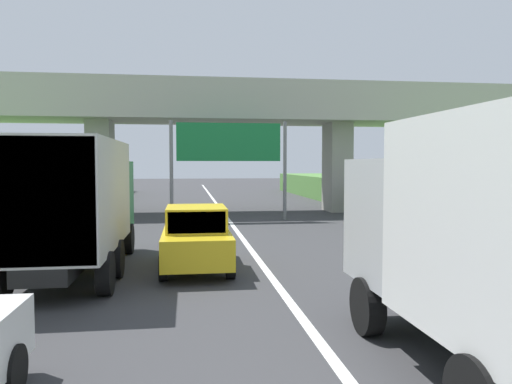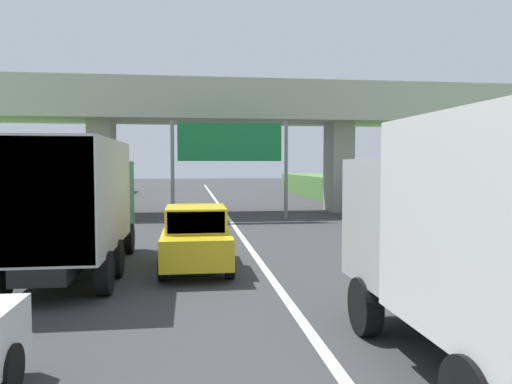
{
  "view_description": "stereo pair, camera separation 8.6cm",
  "coord_description": "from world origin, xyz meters",
  "px_view_note": "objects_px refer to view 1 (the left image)",
  "views": [
    {
      "loc": [
        -2.09,
        2.27,
        2.86
      ],
      "look_at": [
        0.0,
        17.22,
        2.0
      ],
      "focal_mm": 34.73,
      "sensor_mm": 36.0,
      "label": 1
    },
    {
      "loc": [
        -2.0,
        2.26,
        2.86
      ],
      "look_at": [
        0.0,
        17.22,
        2.0
      ],
      "focal_mm": 34.73,
      "sensor_mm": 36.0,
      "label": 2
    }
  ],
  "objects_px": {
    "overhead_highway_sign": "(229,148)",
    "truck_green": "(76,200)",
    "construction_barrel_4": "(56,232)",
    "car_yellow": "(196,238)",
    "construction_barrel_3": "(28,250)"
  },
  "relations": [
    {
      "from": "construction_barrel_3",
      "to": "construction_barrel_4",
      "type": "distance_m",
      "value": 3.78
    },
    {
      "from": "overhead_highway_sign",
      "to": "truck_green",
      "type": "xyz_separation_m",
      "value": [
        -4.93,
        -11.5,
        -1.72
      ]
    },
    {
      "from": "construction_barrel_3",
      "to": "construction_barrel_4",
      "type": "height_order",
      "value": "same"
    },
    {
      "from": "car_yellow",
      "to": "truck_green",
      "type": "bearing_deg",
      "value": -177.48
    },
    {
      "from": "truck_green",
      "to": "overhead_highway_sign",
      "type": "bearing_deg",
      "value": 66.8
    },
    {
      "from": "overhead_highway_sign",
      "to": "truck_green",
      "type": "distance_m",
      "value": 12.63
    },
    {
      "from": "overhead_highway_sign",
      "to": "truck_green",
      "type": "bearing_deg",
      "value": -113.2
    },
    {
      "from": "truck_green",
      "to": "car_yellow",
      "type": "bearing_deg",
      "value": 2.52
    },
    {
      "from": "truck_green",
      "to": "construction_barrel_4",
      "type": "xyz_separation_m",
      "value": [
        -1.79,
        4.98,
        -1.47
      ]
    },
    {
      "from": "overhead_highway_sign",
      "to": "car_yellow",
      "type": "relative_size",
      "value": 1.43
    },
    {
      "from": "construction_barrel_4",
      "to": "construction_barrel_3",
      "type": "bearing_deg",
      "value": -86.8
    },
    {
      "from": "truck_green",
      "to": "construction_barrel_4",
      "type": "height_order",
      "value": "truck_green"
    },
    {
      "from": "overhead_highway_sign",
      "to": "car_yellow",
      "type": "xyz_separation_m",
      "value": [
        -1.85,
        -11.36,
        -2.8
      ]
    },
    {
      "from": "truck_green",
      "to": "construction_barrel_4",
      "type": "relative_size",
      "value": 8.11
    },
    {
      "from": "overhead_highway_sign",
      "to": "car_yellow",
      "type": "height_order",
      "value": "overhead_highway_sign"
    }
  ]
}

